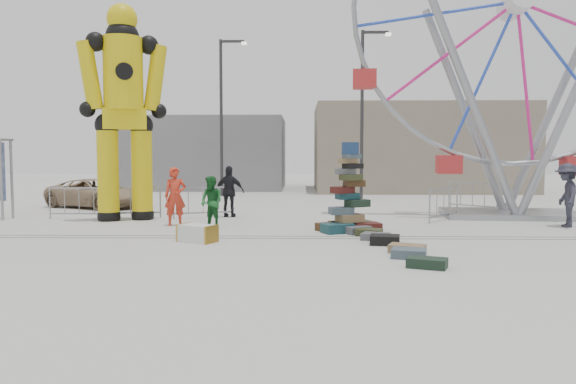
{
  "coord_description": "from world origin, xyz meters",
  "views": [
    {
      "loc": [
        0.1,
        -13.92,
        2.24
      ],
      "look_at": [
        -0.27,
        2.32,
        1.1
      ],
      "focal_mm": 35.0,
      "sensor_mm": 36.0,
      "label": 1
    }
  ],
  "objects_px": {
    "parked_suv": "(95,193)",
    "barricade_wheel_front": "(444,204)",
    "barricade_dummy_c": "(203,202)",
    "lamp_post_right": "(364,105)",
    "ferris_wheel": "(516,30)",
    "steamer_trunk": "(197,233)",
    "pedestrian_red": "(175,196)",
    "pedestrian_green": "(212,202)",
    "pedestrian_black": "(230,192)",
    "lamp_post_left": "(223,109)",
    "barricade_dummy_b": "(130,202)",
    "suitcase_tower": "(349,206)",
    "barricade_wheel_back": "(472,196)",
    "barricade_dummy_a": "(79,203)",
    "pedestrian_grey": "(567,195)",
    "crash_test_dummy": "(124,104)"
  },
  "relations": [
    {
      "from": "lamp_post_left",
      "to": "barricade_dummy_b",
      "type": "distance_m",
      "value": 10.8
    },
    {
      "from": "lamp_post_left",
      "to": "suitcase_tower",
      "type": "height_order",
      "value": "lamp_post_left"
    },
    {
      "from": "steamer_trunk",
      "to": "pedestrian_red",
      "type": "xyz_separation_m",
      "value": [
        -1.27,
        3.19,
        0.68
      ]
    },
    {
      "from": "steamer_trunk",
      "to": "barricade_dummy_c",
      "type": "relative_size",
      "value": 0.46
    },
    {
      "from": "suitcase_tower",
      "to": "steamer_trunk",
      "type": "bearing_deg",
      "value": -175.04
    },
    {
      "from": "lamp_post_right",
      "to": "lamp_post_left",
      "type": "distance_m",
      "value": 7.28
    },
    {
      "from": "ferris_wheel",
      "to": "parked_suv",
      "type": "xyz_separation_m",
      "value": [
        -15.82,
        2.89,
        -5.87
      ]
    },
    {
      "from": "barricade_wheel_back",
      "to": "pedestrian_red",
      "type": "relative_size",
      "value": 1.11
    },
    {
      "from": "lamp_post_right",
      "to": "barricade_dummy_c",
      "type": "relative_size",
      "value": 4.0
    },
    {
      "from": "barricade_dummy_a",
      "to": "barricade_wheel_front",
      "type": "relative_size",
      "value": 1.0
    },
    {
      "from": "barricade_dummy_a",
      "to": "pedestrian_green",
      "type": "bearing_deg",
      "value": -24.03
    },
    {
      "from": "barricade_wheel_back",
      "to": "pedestrian_green",
      "type": "xyz_separation_m",
      "value": [
        -9.38,
        -5.33,
        0.22
      ]
    },
    {
      "from": "crash_test_dummy",
      "to": "barricade_dummy_a",
      "type": "distance_m",
      "value": 3.71
    },
    {
      "from": "lamp_post_right",
      "to": "pedestrian_black",
      "type": "relative_size",
      "value": 4.49
    },
    {
      "from": "suitcase_tower",
      "to": "parked_suv",
      "type": "distance_m",
      "value": 11.87
    },
    {
      "from": "suitcase_tower",
      "to": "pedestrian_green",
      "type": "bearing_deg",
      "value": 148.02
    },
    {
      "from": "pedestrian_grey",
      "to": "lamp_post_right",
      "type": "bearing_deg",
      "value": -140.61
    },
    {
      "from": "barricade_wheel_back",
      "to": "pedestrian_red",
      "type": "height_order",
      "value": "pedestrian_red"
    },
    {
      "from": "pedestrian_grey",
      "to": "parked_suv",
      "type": "xyz_separation_m",
      "value": [
        -16.45,
        5.62,
        -0.38
      ]
    },
    {
      "from": "barricade_dummy_c",
      "to": "parked_suv",
      "type": "distance_m",
      "value": 6.17
    },
    {
      "from": "barricade_wheel_front",
      "to": "pedestrian_grey",
      "type": "distance_m",
      "value": 3.64
    },
    {
      "from": "lamp_post_left",
      "to": "barricade_dummy_c",
      "type": "relative_size",
      "value": 4.0
    },
    {
      "from": "lamp_post_left",
      "to": "pedestrian_black",
      "type": "bearing_deg",
      "value": -80.91
    },
    {
      "from": "barricade_dummy_b",
      "to": "barricade_wheel_front",
      "type": "height_order",
      "value": "same"
    },
    {
      "from": "ferris_wheel",
      "to": "pedestrian_black",
      "type": "xyz_separation_m",
      "value": [
        -9.88,
        -0.33,
        -5.56
      ]
    },
    {
      "from": "barricade_dummy_b",
      "to": "barricade_dummy_c",
      "type": "height_order",
      "value": "same"
    },
    {
      "from": "barricade_dummy_b",
      "to": "parked_suv",
      "type": "xyz_separation_m",
      "value": [
        -2.58,
        3.63,
        0.03
      ]
    },
    {
      "from": "ferris_wheel",
      "to": "steamer_trunk",
      "type": "distance_m",
      "value": 13.15
    },
    {
      "from": "barricade_dummy_c",
      "to": "pedestrian_green",
      "type": "distance_m",
      "value": 2.58
    },
    {
      "from": "lamp_post_right",
      "to": "barricade_dummy_b",
      "type": "relative_size",
      "value": 4.0
    },
    {
      "from": "pedestrian_grey",
      "to": "parked_suv",
      "type": "bearing_deg",
      "value": -96.44
    },
    {
      "from": "steamer_trunk",
      "to": "barricade_wheel_front",
      "type": "distance_m",
      "value": 8.64
    },
    {
      "from": "suitcase_tower",
      "to": "barricade_wheel_back",
      "type": "height_order",
      "value": "suitcase_tower"
    },
    {
      "from": "pedestrian_red",
      "to": "parked_suv",
      "type": "xyz_separation_m",
      "value": [
        -4.56,
        5.55,
        -0.32
      ]
    },
    {
      "from": "lamp_post_left",
      "to": "pedestrian_red",
      "type": "height_order",
      "value": "lamp_post_left"
    },
    {
      "from": "pedestrian_red",
      "to": "barricade_wheel_back",
      "type": "bearing_deg",
      "value": 8.24
    },
    {
      "from": "ferris_wheel",
      "to": "pedestrian_red",
      "type": "relative_size",
      "value": 7.28
    },
    {
      "from": "barricade_dummy_a",
      "to": "steamer_trunk",
      "type": "bearing_deg",
      "value": -45.15
    },
    {
      "from": "barricade_dummy_a",
      "to": "parked_suv",
      "type": "xyz_separation_m",
      "value": [
        -0.92,
        3.92,
        0.03
      ]
    },
    {
      "from": "pedestrian_grey",
      "to": "parked_suv",
      "type": "height_order",
      "value": "pedestrian_grey"
    },
    {
      "from": "crash_test_dummy",
      "to": "pedestrian_black",
      "type": "height_order",
      "value": "crash_test_dummy"
    },
    {
      "from": "pedestrian_green",
      "to": "pedestrian_black",
      "type": "relative_size",
      "value": 0.87
    },
    {
      "from": "crash_test_dummy",
      "to": "steamer_trunk",
      "type": "relative_size",
      "value": 7.89
    },
    {
      "from": "barricade_dummy_c",
      "to": "pedestrian_green",
      "type": "height_order",
      "value": "pedestrian_green"
    },
    {
      "from": "barricade_dummy_c",
      "to": "barricade_wheel_front",
      "type": "bearing_deg",
      "value": -23.18
    },
    {
      "from": "lamp_post_right",
      "to": "ferris_wheel",
      "type": "distance_m",
      "value": 8.63
    },
    {
      "from": "barricade_dummy_b",
      "to": "barricade_wheel_front",
      "type": "xyz_separation_m",
      "value": [
        10.56,
        -0.51,
        0.0
      ]
    },
    {
      "from": "barricade_dummy_a",
      "to": "pedestrian_red",
      "type": "height_order",
      "value": "pedestrian_red"
    },
    {
      "from": "lamp_post_right",
      "to": "pedestrian_green",
      "type": "bearing_deg",
      "value": -118.9
    },
    {
      "from": "parked_suv",
      "to": "barricade_wheel_front",
      "type": "bearing_deg",
      "value": -80.66
    }
  ]
}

